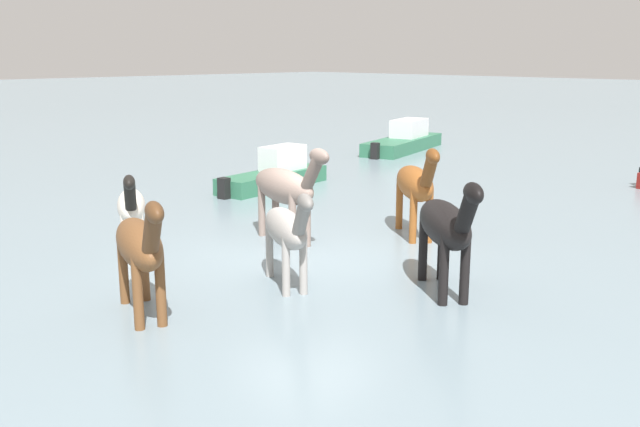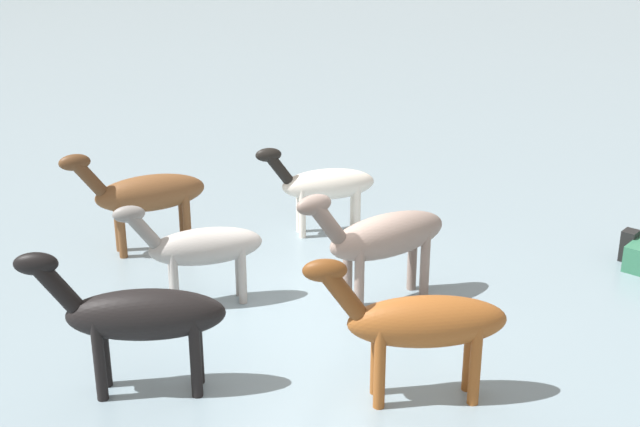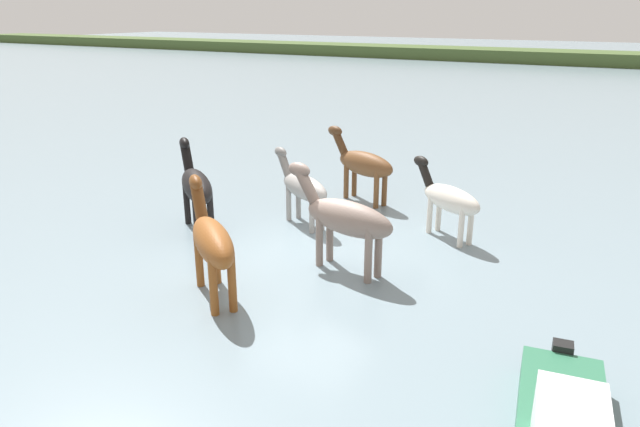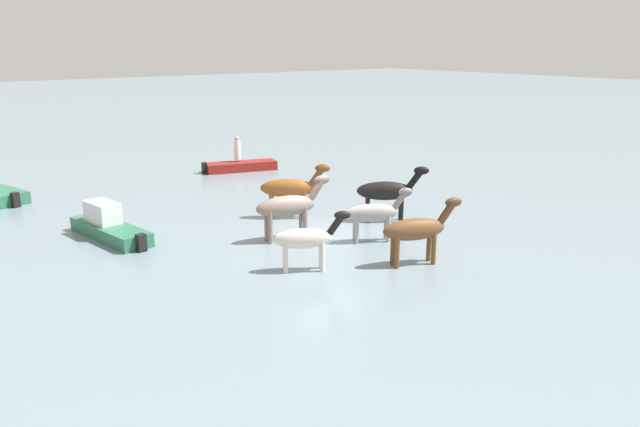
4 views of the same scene
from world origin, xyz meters
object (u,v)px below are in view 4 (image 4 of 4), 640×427
(horse_dark_mare, at_px, (387,191))
(horse_rear_stallion, at_px, (306,239))
(horse_mid_herd, at_px, (417,229))
(boat_motor_center, at_px, (241,168))
(horse_dun_straggler, at_px, (290,188))
(horse_gray_outer, at_px, (374,213))
(person_spotter_bow, at_px, (237,149))
(boat_skiff_near, at_px, (109,229))
(horse_lead, at_px, (289,206))

(horse_dark_mare, bearing_deg, horse_rear_stallion, -117.49)
(horse_mid_herd, xyz_separation_m, horse_dark_mare, (-2.56, -3.92, 0.05))
(horse_rear_stallion, distance_m, boat_motor_center, 14.94)
(horse_dun_straggler, relative_size, horse_rear_stallion, 1.09)
(horse_dark_mare, relative_size, boat_motor_center, 0.60)
(horse_gray_outer, height_order, boat_motor_center, horse_gray_outer)
(boat_motor_center, height_order, person_spotter_bow, person_spotter_bow)
(horse_rear_stallion, relative_size, boat_skiff_near, 0.52)
(horse_rear_stallion, bearing_deg, horse_dark_mare, 54.14)
(horse_gray_outer, bearing_deg, person_spotter_bow, 106.06)
(horse_lead, bearing_deg, horse_gray_outer, -30.52)
(boat_skiff_near, bearing_deg, horse_lead, -137.01)
(horse_lead, xyz_separation_m, horse_dark_mare, (-4.12, 0.37, -0.02))
(horse_lead, relative_size, horse_mid_herd, 1.08)
(horse_mid_herd, height_order, boat_motor_center, horse_mid_herd)
(horse_lead, xyz_separation_m, horse_gray_outer, (-2.07, 1.89, -0.17))
(person_spotter_bow, bearing_deg, horse_gray_outer, 78.82)
(horse_gray_outer, bearing_deg, horse_dark_mare, 64.02)
(horse_dun_straggler, bearing_deg, boat_skiff_near, -156.09)
(horse_mid_herd, relative_size, horse_dark_mare, 1.08)
(horse_dun_straggler, bearing_deg, horse_dark_mare, -6.73)
(horse_mid_herd, height_order, boat_skiff_near, horse_mid_herd)
(boat_skiff_near, bearing_deg, person_spotter_bow, -59.35)
(horse_lead, height_order, boat_skiff_near, horse_lead)
(horse_mid_herd, bearing_deg, horse_dun_straggler, 110.12)
(horse_mid_herd, height_order, person_spotter_bow, horse_mid_herd)
(horse_mid_herd, xyz_separation_m, boat_skiff_near, (6.20, -8.11, -0.77))
(horse_mid_herd, bearing_deg, boat_motor_center, 98.95)
(horse_lead, relative_size, horse_rear_stallion, 1.27)
(horse_lead, bearing_deg, boat_motor_center, 78.69)
(horse_dun_straggler, xyz_separation_m, horse_gray_outer, (-0.47, 4.07, -0.15))
(horse_rear_stallion, bearing_deg, horse_mid_herd, 2.19)
(horse_gray_outer, relative_size, boat_skiff_near, 0.54)
(horse_lead, relative_size, boat_motor_center, 0.70)
(horse_lead, height_order, boat_motor_center, horse_lead)
(horse_lead, distance_m, horse_gray_outer, 2.81)
(horse_dun_straggler, relative_size, boat_motor_center, 0.60)
(boat_skiff_near, distance_m, person_spotter_bow, 11.84)
(horse_lead, distance_m, horse_mid_herd, 4.56)
(horse_gray_outer, bearing_deg, boat_motor_center, 105.75)
(horse_gray_outer, relative_size, horse_mid_herd, 0.88)
(horse_gray_outer, bearing_deg, boat_skiff_near, 166.81)
(horse_dun_straggler, height_order, boat_motor_center, horse_dun_straggler)
(horse_lead, bearing_deg, horse_dark_mare, 6.78)
(person_spotter_bow, bearing_deg, horse_rear_stallion, 66.75)
(horse_dark_mare, bearing_deg, boat_motor_center, 126.07)
(horse_dun_straggler, height_order, horse_dark_mare, horse_dark_mare)
(person_spotter_bow, bearing_deg, horse_lead, 67.33)
(horse_mid_herd, relative_size, boat_motor_center, 0.65)
(horse_lead, height_order, person_spotter_bow, horse_lead)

